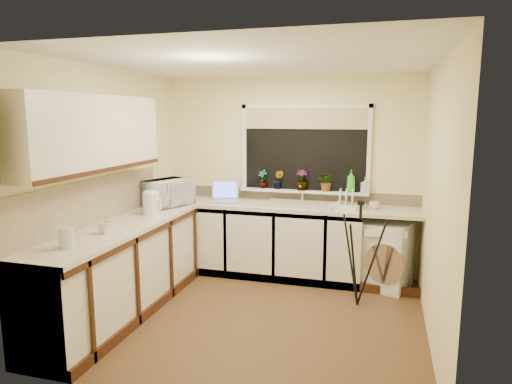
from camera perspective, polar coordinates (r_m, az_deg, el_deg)
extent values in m
plane|color=brown|center=(4.69, 0.07, -15.19)|extent=(3.20, 3.20, 0.00)
plane|color=white|center=(4.29, 0.08, 16.07)|extent=(3.20, 3.20, 0.00)
plane|color=beige|center=(5.77, 4.12, 2.17)|extent=(3.20, 0.00, 3.20)
plane|color=beige|center=(2.94, -7.91, -5.08)|extent=(3.20, 0.00, 3.20)
plane|color=beige|center=(4.99, -17.89, 0.59)|extent=(0.00, 3.00, 3.00)
plane|color=beige|center=(4.19, 21.65, -1.28)|extent=(0.00, 3.00, 3.00)
cube|color=silver|center=(5.71, 0.20, -6.02)|extent=(2.55, 0.60, 0.86)
cube|color=silver|center=(4.78, -16.36, -9.57)|extent=(0.54, 2.40, 0.86)
cube|color=beige|center=(5.53, 3.45, -1.76)|extent=(3.20, 0.60, 0.04)
cube|color=beige|center=(4.65, -16.62, -4.32)|extent=(0.60, 2.40, 0.04)
cube|color=silver|center=(4.48, -19.74, 6.91)|extent=(0.28, 1.90, 0.70)
cube|color=beige|center=(4.76, -19.69, -1.15)|extent=(0.02, 2.40, 0.45)
cube|color=beige|center=(5.79, 4.07, -0.35)|extent=(3.20, 0.02, 0.14)
cube|color=black|center=(5.68, 6.11, 5.33)|extent=(1.50, 0.02, 1.00)
cube|color=tan|center=(5.64, 6.14, 9.11)|extent=(1.50, 0.02, 0.25)
cube|color=white|center=(5.69, 5.93, 0.11)|extent=(1.60, 0.14, 0.03)
cube|color=tan|center=(5.49, 5.49, -1.53)|extent=(0.82, 0.46, 0.03)
cylinder|color=silver|center=(5.64, 5.84, -0.12)|extent=(0.03, 0.03, 0.24)
cube|color=silver|center=(5.50, 15.75, -7.52)|extent=(0.68, 0.67, 0.77)
cube|color=#97969D|center=(5.68, -3.91, -1.17)|extent=(0.39, 0.33, 0.02)
cube|color=#5C6FFC|center=(5.80, -3.85, 0.31)|extent=(0.34, 0.16, 0.23)
cylinder|color=silver|center=(5.07, -12.97, -1.44)|extent=(0.18, 0.18, 0.24)
cube|color=beige|center=(5.40, 11.39, -1.72)|extent=(0.42, 0.38, 0.05)
cylinder|color=silver|center=(4.01, -22.60, -5.28)|extent=(0.12, 0.12, 0.17)
cylinder|color=silver|center=(4.63, -18.04, -3.56)|extent=(0.07, 0.07, 0.10)
imported|color=white|center=(5.54, -10.95, -0.07)|extent=(0.56, 0.66, 0.31)
imported|color=#999999|center=(5.77, 0.83, 1.63)|extent=(0.15, 0.12, 0.24)
imported|color=#999999|center=(5.73, 2.80, 1.56)|extent=(0.13, 0.11, 0.24)
imported|color=#999999|center=(5.64, 5.73, 1.51)|extent=(0.17, 0.17, 0.26)
imported|color=#999999|center=(5.62, 8.84, 1.27)|extent=(0.21, 0.19, 0.23)
imported|color=green|center=(5.59, 11.79, 1.34)|extent=(0.11, 0.11, 0.27)
imported|color=#999999|center=(5.59, 13.50, 0.85)|extent=(0.11, 0.11, 0.19)
imported|color=silver|center=(5.42, 14.54, -1.60)|extent=(0.15, 0.15, 0.09)
imported|color=beige|center=(4.38, -18.42, -4.30)|extent=(0.15, 0.15, 0.10)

